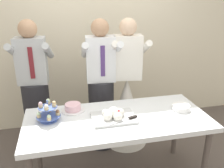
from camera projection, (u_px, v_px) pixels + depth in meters
rear_wall at (93, 28)px, 3.44m from camera, size 5.20×0.10×2.90m
dessert_table at (118, 124)px, 2.37m from camera, size 1.80×0.80×0.78m
cupcake_stand at (48, 112)px, 2.27m from camera, size 0.23×0.23×0.21m
main_cake_tray at (114, 115)px, 2.31m from camera, size 0.43×0.31×0.12m
plate_stack at (181, 107)px, 2.50m from camera, size 0.18×0.18×0.05m
round_cake at (73, 108)px, 2.48m from camera, size 0.24×0.24×0.08m
person_groom at (101, 93)px, 2.99m from camera, size 0.49×0.52×1.66m
person_bride at (126, 103)px, 3.12m from camera, size 0.56×0.56×1.66m
person_guest at (36, 96)px, 2.92m from camera, size 0.49×0.52×1.66m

